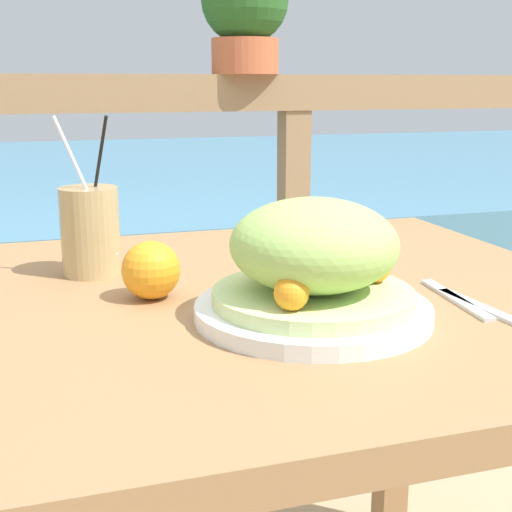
% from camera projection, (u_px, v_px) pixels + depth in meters
% --- Properties ---
extents(patio_table, '(1.14, 0.88, 0.72)m').
position_uv_depth(patio_table, '(208.00, 361.00, 0.99)').
color(patio_table, '#997047').
rests_on(patio_table, ground_plane).
extents(railing_fence, '(2.80, 0.08, 1.03)m').
position_uv_depth(railing_fence, '(122.00, 194.00, 1.77)').
color(railing_fence, '#937551').
rests_on(railing_fence, ground_plane).
extents(sea_backdrop, '(12.00, 4.00, 0.53)m').
position_uv_depth(sea_backdrop, '(71.00, 212.00, 4.20)').
color(sea_backdrop, teal).
rests_on(sea_backdrop, ground_plane).
extents(salad_plate, '(0.29, 0.29, 0.15)m').
position_uv_depth(salad_plate, '(313.00, 268.00, 0.87)').
color(salad_plate, white).
rests_on(salad_plate, patio_table).
extents(drink_glass, '(0.09, 0.09, 0.24)m').
position_uv_depth(drink_glass, '(90.00, 231.00, 1.07)').
color(drink_glass, tan).
rests_on(drink_glass, patio_table).
extents(potted_plant, '(0.22, 0.22, 0.29)m').
position_uv_depth(potted_plant, '(245.00, 10.00, 1.76)').
color(potted_plant, '#B75B38').
rests_on(potted_plant, railing_fence).
extents(fork, '(0.03, 0.18, 0.00)m').
position_uv_depth(fork, '(456.00, 299.00, 0.95)').
color(fork, silver).
rests_on(fork, patio_table).
extents(knife, '(0.03, 0.18, 0.00)m').
position_uv_depth(knife, '(485.00, 309.00, 0.91)').
color(knife, silver).
rests_on(knife, patio_table).
extents(orange_near_basket, '(0.08, 0.08, 0.08)m').
position_uv_depth(orange_near_basket, '(151.00, 270.00, 0.96)').
color(orange_near_basket, orange).
rests_on(orange_near_basket, patio_table).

